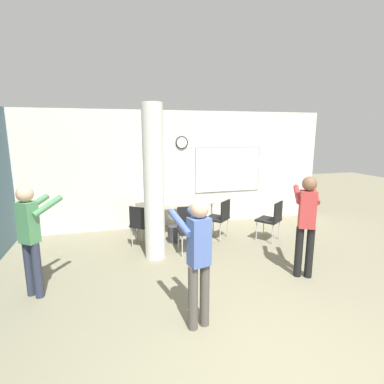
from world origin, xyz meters
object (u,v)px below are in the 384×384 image
at_px(chair_table_right, 220,216).
at_px(person_watching_back, 31,233).
at_px(bottle_on_table, 182,196).
at_px(person_playing_side, 306,219).
at_px(person_playing_front, 198,253).
at_px(chair_table_left, 142,223).
at_px(chair_mid_room, 272,218).
at_px(folding_table, 172,204).
at_px(chair_table_front, 189,226).

relative_size(chair_table_right, person_watching_back, 0.54).
relative_size(bottle_on_table, person_playing_side, 0.16).
xyz_separation_m(person_playing_front, person_playing_side, (2.01, 0.78, 0.04)).
bearing_deg(bottle_on_table, person_watching_back, -140.48).
bearing_deg(bottle_on_table, chair_table_right, -46.70).
xyz_separation_m(chair_table_left, chair_mid_room, (2.70, -0.35, 0.00)).
xyz_separation_m(bottle_on_table, person_watching_back, (-2.67, -2.20, 0.10)).
xyz_separation_m(chair_table_right, person_watching_back, (-3.34, -1.50, 0.43)).
distance_m(chair_mid_room, person_watching_back, 4.51).
bearing_deg(chair_mid_room, chair_table_left, 172.53).
distance_m(folding_table, person_watching_back, 3.26).
distance_m(folding_table, chair_mid_room, 2.22).
bearing_deg(folding_table, chair_table_right, -35.90).
height_order(person_playing_side, person_watching_back, person_playing_side).
relative_size(chair_table_left, person_playing_front, 0.55).
bearing_deg(chair_table_left, bottle_on_table, 37.30).
height_order(folding_table, chair_table_front, chair_table_front).
height_order(chair_table_right, person_playing_front, person_playing_front).
height_order(person_playing_front, person_watching_back, person_watching_back).
distance_m(bottle_on_table, chair_table_front, 1.28).
relative_size(chair_mid_room, person_playing_side, 0.53).
bearing_deg(chair_table_front, folding_table, 93.75).
distance_m(chair_table_front, person_playing_front, 2.34).
height_order(folding_table, person_playing_front, person_playing_front).
xyz_separation_m(bottle_on_table, chair_table_right, (0.67, -0.71, -0.33)).
xyz_separation_m(folding_table, person_playing_front, (-0.39, -3.42, 0.24)).
bearing_deg(chair_table_left, chair_table_right, 2.10).
bearing_deg(chair_table_front, chair_table_right, 31.72).
bearing_deg(chair_table_right, chair_table_front, -148.28).
distance_m(chair_table_right, chair_mid_room, 1.10).
bearing_deg(bottle_on_table, chair_table_left, -142.70).
height_order(chair_mid_room, person_watching_back, person_watching_back).
bearing_deg(chair_table_front, person_playing_front, -101.82).
bearing_deg(chair_table_left, person_playing_side, -38.94).
relative_size(chair_table_front, person_playing_front, 0.55).
bearing_deg(chair_mid_room, folding_table, 150.93).
xyz_separation_m(chair_mid_room, person_watching_back, (-4.36, -1.08, 0.43)).
bearing_deg(person_watching_back, folding_table, 41.57).
relative_size(chair_table_left, chair_mid_room, 1.00).
bearing_deg(chair_mid_room, chair_table_right, 157.88).
bearing_deg(bottle_on_table, person_playing_side, -63.02).
bearing_deg(chair_table_right, person_watching_back, -155.86).
bearing_deg(chair_table_right, person_playing_front, -115.25).
distance_m(chair_table_right, chair_table_left, 1.68).
distance_m(bottle_on_table, chair_mid_room, 2.05).
xyz_separation_m(chair_mid_room, person_playing_side, (-0.32, -1.57, 0.46)).
bearing_deg(chair_table_right, person_playing_side, -70.49).
bearing_deg(person_playing_side, chair_mid_room, 78.53).
xyz_separation_m(folding_table, person_playing_side, (1.61, -2.64, 0.28)).
xyz_separation_m(chair_table_right, chair_table_front, (-0.83, -0.51, 0.00)).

